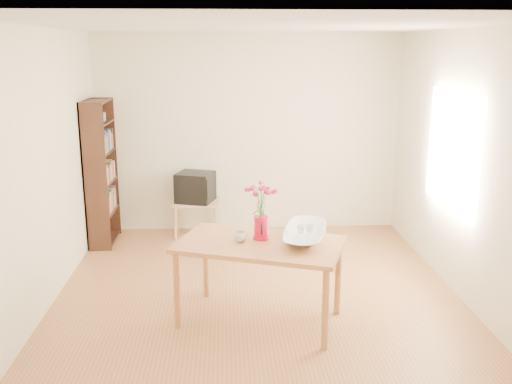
{
  "coord_description": "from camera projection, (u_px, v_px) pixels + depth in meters",
  "views": [
    {
      "loc": [
        -0.3,
        -5.25,
        2.42
      ],
      "look_at": [
        0.0,
        0.3,
        1.0
      ],
      "focal_mm": 40.0,
      "sensor_mm": 36.0,
      "label": 1
    }
  ],
  "objects": [
    {
      "name": "table",
      "position": [
        260.0,
        251.0,
        5.03
      ],
      "size": [
        1.62,
        1.24,
        0.75
      ],
      "rotation": [
        0.0,
        0.0,
        -0.34
      ],
      "color": "#A56538",
      "rests_on": "ground"
    },
    {
      "name": "television",
      "position": [
        195.0,
        186.0,
        7.41
      ],
      "size": [
        0.54,
        0.52,
        0.38
      ],
      "rotation": [
        0.0,
        0.0,
        -0.31
      ],
      "color": "black",
      "rests_on": "tv_stand"
    },
    {
      "name": "tv_stand",
      "position": [
        196.0,
        207.0,
        7.46
      ],
      "size": [
        0.6,
        0.45,
        0.46
      ],
      "color": "tan",
      "rests_on": "ground"
    },
    {
      "name": "pitcher",
      "position": [
        261.0,
        228.0,
        5.08
      ],
      "size": [
        0.14,
        0.22,
        0.21
      ],
      "rotation": [
        0.0,
        0.0,
        0.02
      ],
      "color": "red",
      "rests_on": "table"
    },
    {
      "name": "bookshelf",
      "position": [
        101.0,
        178.0,
        7.08
      ],
      "size": [
        0.28,
        0.7,
        1.8
      ],
      "color": "black",
      "rests_on": "ground"
    },
    {
      "name": "flowers",
      "position": [
        261.0,
        198.0,
        5.01
      ],
      "size": [
        0.24,
        0.24,
        0.34
      ],
      "primitive_type": null,
      "color": "#E2356A",
      "rests_on": "pitcher"
    },
    {
      "name": "room",
      "position": [
        261.0,
        169.0,
        5.37
      ],
      "size": [
        4.5,
        4.5,
        4.5
      ],
      "color": "#925C33",
      "rests_on": "ground"
    },
    {
      "name": "mug",
      "position": [
        240.0,
        236.0,
        5.03
      ],
      "size": [
        0.12,
        0.12,
        0.09
      ],
      "primitive_type": "imported",
      "rotation": [
        0.0,
        0.0,
        3.28
      ],
      "color": "white",
      "rests_on": "table"
    },
    {
      "name": "bowl",
      "position": [
        305.0,
        211.0,
        5.06
      ],
      "size": [
        0.66,
        0.66,
        0.51
      ],
      "primitive_type": "imported",
      "rotation": [
        0.0,
        0.0,
        -0.24
      ],
      "color": "white",
      "rests_on": "table"
    },
    {
      "name": "teacup_a",
      "position": [
        301.0,
        216.0,
        5.07
      ],
      "size": [
        0.09,
        0.09,
        0.06
      ],
      "primitive_type": "imported",
      "rotation": [
        0.0,
        0.0,
        0.83
      ],
      "color": "white",
      "rests_on": "bowl"
    },
    {
      "name": "teacup_b",
      "position": [
        310.0,
        216.0,
        5.09
      ],
      "size": [
        0.08,
        0.08,
        0.06
      ],
      "primitive_type": "imported",
      "rotation": [
        0.0,
        0.0,
        1.94
      ],
      "color": "white",
      "rests_on": "bowl"
    }
  ]
}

